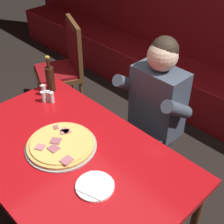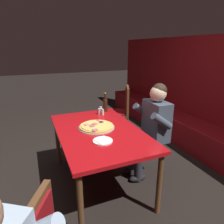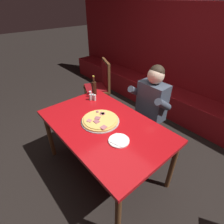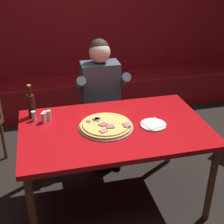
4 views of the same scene
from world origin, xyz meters
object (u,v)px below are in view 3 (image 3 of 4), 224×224
(main_dining_table, at_px, (104,129))
(dining_chair_near_left, at_px, (100,84))
(shaker_oregano, at_px, (90,97))
(plate_white_paper, at_px, (119,140))
(shaker_red_pepper_flakes, at_px, (95,98))
(diner_seated_blue_shirt, at_px, (147,108))
(shaker_parmesan, at_px, (93,97))
(shaker_black_pepper, at_px, (90,94))
(beer_bottle, at_px, (94,88))
(pizza, at_px, (100,120))

(main_dining_table, distance_m, dining_chair_near_left, 1.50)
(shaker_oregano, relative_size, dining_chair_near_left, 0.09)
(plate_white_paper, bearing_deg, shaker_oregano, 163.17)
(shaker_red_pepper_flakes, bearing_deg, diner_seated_blue_shirt, 39.99)
(plate_white_paper, xyz_separation_m, shaker_parmesan, (-0.85, 0.29, 0.03))
(shaker_black_pepper, height_order, shaker_red_pepper_flakes, same)
(main_dining_table, bearing_deg, dining_chair_near_left, 144.37)
(main_dining_table, xyz_separation_m, shaker_black_pepper, (-0.63, 0.25, 0.11))
(plate_white_paper, relative_size, dining_chair_near_left, 0.21)
(main_dining_table, distance_m, shaker_parmesan, 0.59)
(plate_white_paper, relative_size, beer_bottle, 0.72)
(beer_bottle, xyz_separation_m, shaker_parmesan, (0.10, -0.10, -0.07))
(pizza, height_order, beer_bottle, beer_bottle)
(pizza, height_order, shaker_black_pepper, shaker_black_pepper)
(main_dining_table, distance_m, shaker_oregano, 0.60)
(main_dining_table, distance_m, beer_bottle, 0.74)
(dining_chair_near_left, bearing_deg, beer_bottle, -43.08)
(shaker_black_pepper, distance_m, shaker_red_pepper_flakes, 0.12)
(dining_chair_near_left, bearing_deg, shaker_black_pepper, -46.41)
(dining_chair_near_left, bearing_deg, shaker_red_pepper_flakes, -41.60)
(shaker_black_pepper, distance_m, diner_seated_blue_shirt, 0.82)
(shaker_oregano, distance_m, shaker_parmesan, 0.03)
(pizza, relative_size, shaker_red_pepper_flakes, 5.12)
(shaker_red_pepper_flakes, distance_m, shaker_oregano, 0.06)
(shaker_oregano, bearing_deg, shaker_black_pepper, 146.14)
(dining_chair_near_left, bearing_deg, shaker_oregano, -45.19)
(shaker_black_pepper, bearing_deg, shaker_parmesan, -14.06)
(beer_bottle, bearing_deg, shaker_black_pepper, -82.12)
(beer_bottle, distance_m, diner_seated_blue_shirt, 0.80)
(shaker_oregano, distance_m, dining_chair_near_left, 0.97)
(main_dining_table, xyz_separation_m, shaker_oregano, (-0.55, 0.20, 0.11))
(plate_white_paper, xyz_separation_m, shaker_oregano, (-0.86, 0.26, 0.03))
(beer_bottle, bearing_deg, dining_chair_near_left, 136.92)
(pizza, height_order, shaker_oregano, shaker_oregano)
(diner_seated_blue_shirt, bearing_deg, main_dining_table, -93.83)
(shaker_red_pepper_flakes, bearing_deg, main_dining_table, -25.44)
(plate_white_paper, bearing_deg, diner_seated_blue_shirt, 109.04)
(beer_bottle, bearing_deg, diner_seated_blue_shirt, 28.48)
(pizza, xyz_separation_m, beer_bottle, (-0.57, 0.33, 0.09))
(shaker_parmesan, xyz_separation_m, dining_chair_near_left, (-0.68, 0.64, -0.22))
(pizza, xyz_separation_m, dining_chair_near_left, (-1.15, 0.87, -0.20))
(plate_white_paper, height_order, shaker_black_pepper, shaker_black_pepper)
(beer_bottle, relative_size, diner_seated_blue_shirt, 0.23)
(shaker_oregano, distance_m, diner_seated_blue_shirt, 0.79)
(plate_white_paper, distance_m, dining_chair_near_left, 1.80)
(pizza, height_order, plate_white_paper, pizza)
(shaker_red_pepper_flakes, height_order, shaker_oregano, same)
(beer_bottle, height_order, shaker_parmesan, beer_bottle)
(shaker_parmesan, bearing_deg, shaker_oregano, -118.75)
(diner_seated_blue_shirt, bearing_deg, plate_white_paper, -70.96)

